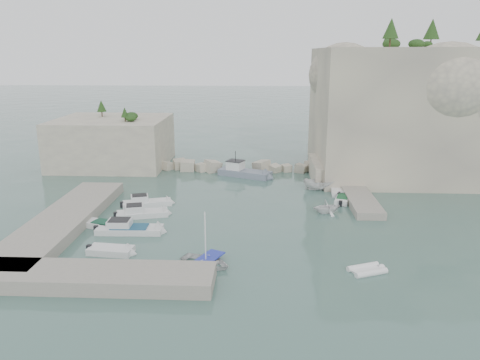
{
  "coord_description": "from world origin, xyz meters",
  "views": [
    {
      "loc": [
        2.34,
        -42.99,
        16.39
      ],
      "look_at": [
        0.0,
        6.0,
        3.0
      ],
      "focal_mm": 35.0,
      "sensor_mm": 36.0,
      "label": 1
    }
  ],
  "objects_px": {
    "motorboat_c": "(105,227)",
    "rowboat": "(206,265)",
    "motorboat_d": "(130,232)",
    "tender_east_d": "(321,190)",
    "tender_east_b": "(343,201)",
    "motorboat_a": "(147,206)",
    "motorboat_e": "(111,253)",
    "tender_east_c": "(337,193)",
    "work_boat": "(245,176)",
    "tender_east_a": "(326,213)",
    "inflatable_dinghy": "(367,272)",
    "motorboat_b": "(143,216)"
  },
  "relations": [
    {
      "from": "motorboat_e",
      "to": "rowboat",
      "type": "xyz_separation_m",
      "value": [
        8.29,
        -1.93,
        0.0
      ]
    },
    {
      "from": "motorboat_e",
      "to": "tender_east_b",
      "type": "relative_size",
      "value": 0.99
    },
    {
      "from": "motorboat_e",
      "to": "work_boat",
      "type": "relative_size",
      "value": 0.51
    },
    {
      "from": "inflatable_dinghy",
      "to": "motorboat_b",
      "type": "bearing_deg",
      "value": 127.84
    },
    {
      "from": "motorboat_a",
      "to": "tender_east_d",
      "type": "distance_m",
      "value": 21.18
    },
    {
      "from": "motorboat_a",
      "to": "motorboat_c",
      "type": "relative_size",
      "value": 1.31
    },
    {
      "from": "motorboat_b",
      "to": "work_boat",
      "type": "xyz_separation_m",
      "value": [
        10.0,
        16.72,
        0.0
      ]
    },
    {
      "from": "tender_east_c",
      "to": "motorboat_b",
      "type": "bearing_deg",
      "value": 118.54
    },
    {
      "from": "motorboat_a",
      "to": "tender_east_a",
      "type": "xyz_separation_m",
      "value": [
        19.56,
        -1.48,
        0.0
      ]
    },
    {
      "from": "motorboat_c",
      "to": "motorboat_e",
      "type": "distance_m",
      "value": 6.46
    },
    {
      "from": "tender_east_b",
      "to": "motorboat_e",
      "type": "bearing_deg",
      "value": 141.39
    },
    {
      "from": "motorboat_b",
      "to": "motorboat_e",
      "type": "relative_size",
      "value": 1.4
    },
    {
      "from": "rowboat",
      "to": "work_boat",
      "type": "xyz_separation_m",
      "value": [
        2.06,
        27.98,
        0.0
      ]
    },
    {
      "from": "tender_east_c",
      "to": "work_boat",
      "type": "height_order",
      "value": "work_boat"
    },
    {
      "from": "motorboat_d",
      "to": "tender_east_d",
      "type": "distance_m",
      "value": 24.8
    },
    {
      "from": "motorboat_d",
      "to": "work_boat",
      "type": "relative_size",
      "value": 0.85
    },
    {
      "from": "motorboat_e",
      "to": "motorboat_a",
      "type": "bearing_deg",
      "value": 96.05
    },
    {
      "from": "motorboat_c",
      "to": "motorboat_d",
      "type": "xyz_separation_m",
      "value": [
        2.79,
        -1.17,
        0.0
      ]
    },
    {
      "from": "motorboat_a",
      "to": "rowboat",
      "type": "xyz_separation_m",
      "value": [
        8.28,
        -14.73,
        0.0
      ]
    },
    {
      "from": "motorboat_c",
      "to": "inflatable_dinghy",
      "type": "distance_m",
      "value": 24.85
    },
    {
      "from": "motorboat_b",
      "to": "inflatable_dinghy",
      "type": "height_order",
      "value": "motorboat_b"
    },
    {
      "from": "motorboat_c",
      "to": "tender_east_b",
      "type": "relative_size",
      "value": 1.07
    },
    {
      "from": "motorboat_a",
      "to": "motorboat_b",
      "type": "bearing_deg",
      "value": -101.15
    },
    {
      "from": "inflatable_dinghy",
      "to": "motorboat_e",
      "type": "bearing_deg",
      "value": 150.99
    },
    {
      "from": "inflatable_dinghy",
      "to": "tender_east_c",
      "type": "xyz_separation_m",
      "value": [
        0.95,
        21.12,
        0.0
      ]
    },
    {
      "from": "motorboat_e",
      "to": "tender_east_a",
      "type": "bearing_deg",
      "value": 36.15
    },
    {
      "from": "motorboat_c",
      "to": "inflatable_dinghy",
      "type": "bearing_deg",
      "value": -2.21
    },
    {
      "from": "motorboat_a",
      "to": "tender_east_d",
      "type": "height_order",
      "value": "tender_east_d"
    },
    {
      "from": "motorboat_a",
      "to": "motorboat_c",
      "type": "distance_m",
      "value": 7.3
    },
    {
      "from": "motorboat_d",
      "to": "rowboat",
      "type": "height_order",
      "value": "motorboat_d"
    },
    {
      "from": "motorboat_d",
      "to": "motorboat_e",
      "type": "bearing_deg",
      "value": -94.91
    },
    {
      "from": "motorboat_a",
      "to": "work_boat",
      "type": "bearing_deg",
      "value": 35.31
    },
    {
      "from": "motorboat_e",
      "to": "tender_east_d",
      "type": "xyz_separation_m",
      "value": [
        19.99,
        19.83,
        0.0
      ]
    },
    {
      "from": "work_boat",
      "to": "tender_east_a",
      "type": "bearing_deg",
      "value": -34.03
    },
    {
      "from": "work_boat",
      "to": "motorboat_b",
      "type": "bearing_deg",
      "value": -96.93
    },
    {
      "from": "motorboat_d",
      "to": "tender_east_c",
      "type": "xyz_separation_m",
      "value": [
        21.53,
        13.86,
        0.0
      ]
    },
    {
      "from": "tender_east_b",
      "to": "motorboat_c",
      "type": "bearing_deg",
      "value": 127.47
    },
    {
      "from": "motorboat_c",
      "to": "work_boat",
      "type": "xyz_separation_m",
      "value": [
        12.85,
        20.11,
        0.0
      ]
    },
    {
      "from": "rowboat",
      "to": "tender_east_c",
      "type": "bearing_deg",
      "value": -7.69
    },
    {
      "from": "motorboat_c",
      "to": "rowboat",
      "type": "bearing_deg",
      "value": -18.5
    },
    {
      "from": "tender_east_b",
      "to": "tender_east_d",
      "type": "distance_m",
      "value": 4.8
    },
    {
      "from": "motorboat_c",
      "to": "motorboat_e",
      "type": "bearing_deg",
      "value": -49.55
    },
    {
      "from": "motorboat_d",
      "to": "tender_east_d",
      "type": "relative_size",
      "value": 1.55
    },
    {
      "from": "motorboat_c",
      "to": "rowboat",
      "type": "xyz_separation_m",
      "value": [
        10.8,
        -7.88,
        0.0
      ]
    },
    {
      "from": "rowboat",
      "to": "tender_east_b",
      "type": "relative_size",
      "value": 1.02
    },
    {
      "from": "motorboat_b",
      "to": "tender_east_b",
      "type": "distance_m",
      "value": 22.43
    },
    {
      "from": "rowboat",
      "to": "tender_east_b",
      "type": "bearing_deg",
      "value": -12.49
    },
    {
      "from": "motorboat_a",
      "to": "tender_east_b",
      "type": "xyz_separation_m",
      "value": [
        21.92,
        2.64,
        0.0
      ]
    },
    {
      "from": "motorboat_c",
      "to": "motorboat_e",
      "type": "xyz_separation_m",
      "value": [
        2.51,
        -5.95,
        0.0
      ]
    },
    {
      "from": "tender_east_c",
      "to": "tender_east_d",
      "type": "distance_m",
      "value": 2.18
    }
  ]
}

